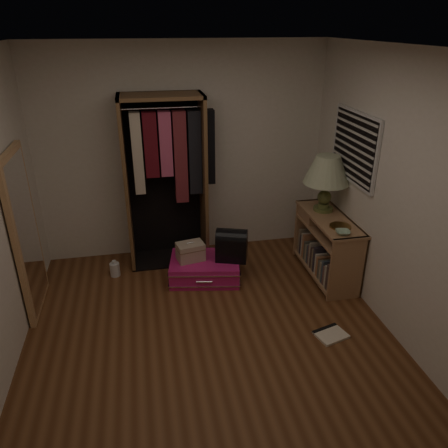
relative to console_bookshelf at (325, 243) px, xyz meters
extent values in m
plane|color=#573018|center=(-1.54, -1.05, -0.39)|extent=(4.00, 4.00, 0.00)
cube|color=beige|center=(-1.54, 0.95, 0.91)|extent=(3.50, 0.02, 2.60)
cube|color=beige|center=(-1.54, -3.05, 0.91)|extent=(3.50, 0.02, 2.60)
cube|color=beige|center=(0.21, -1.05, 0.91)|extent=(0.02, 4.00, 2.60)
cube|color=white|center=(-1.54, -1.05, 2.21)|extent=(3.50, 4.00, 0.01)
cube|color=silver|center=(0.19, -0.05, 1.16)|extent=(0.03, 0.96, 0.76)
cube|color=black|center=(0.19, -0.05, 1.16)|extent=(0.03, 0.90, 0.70)
cube|color=silver|center=(0.18, -0.05, 0.85)|extent=(0.01, 0.88, 0.02)
cube|color=silver|center=(0.18, -0.05, 0.93)|extent=(0.01, 0.88, 0.02)
cube|color=silver|center=(0.18, -0.05, 1.00)|extent=(0.01, 0.88, 0.02)
cube|color=silver|center=(0.18, -0.05, 1.08)|extent=(0.01, 0.88, 0.02)
cube|color=silver|center=(0.18, -0.05, 1.16)|extent=(0.01, 0.88, 0.02)
cube|color=silver|center=(0.18, -0.05, 1.24)|extent=(0.01, 0.88, 0.02)
cube|color=silver|center=(0.18, -0.05, 1.31)|extent=(0.01, 0.88, 0.02)
cube|color=silver|center=(0.18, -0.05, 1.39)|extent=(0.01, 0.88, 0.02)
cube|color=silver|center=(0.18, -0.05, 1.47)|extent=(0.01, 0.88, 0.02)
cube|color=#9A6E4A|center=(0.00, -0.58, -0.02)|extent=(0.40, 0.03, 0.75)
cube|color=#9A6E4A|center=(0.00, 0.49, -0.02)|extent=(0.40, 0.03, 0.75)
cube|color=#9A6E4A|center=(0.00, -0.05, -0.33)|extent=(0.40, 1.04, 0.03)
cube|color=#9A6E4A|center=(0.00, -0.05, 0.18)|extent=(0.40, 1.04, 0.03)
cube|color=#9A6E4A|center=(0.00, -0.05, 0.34)|extent=(0.42, 1.12, 0.03)
cube|color=brown|center=(0.19, -0.05, -0.02)|extent=(0.02, 1.10, 0.75)
cube|color=#9A6E4A|center=(-0.01, 0.28, 0.25)|extent=(0.36, 0.38, 0.13)
cube|color=gray|center=(-0.09, -0.52, -0.18)|extent=(0.16, 0.04, 0.27)
cube|color=#4C3833|center=(-0.07, -0.47, -0.16)|extent=(0.19, 0.04, 0.31)
cube|color=#B7AD99|center=(-0.08, -0.42, -0.18)|extent=(0.16, 0.04, 0.27)
cube|color=brown|center=(-0.07, -0.38, -0.20)|extent=(0.20, 0.03, 0.24)
cube|color=#3F4C59|center=(-0.07, -0.33, -0.18)|extent=(0.20, 0.03, 0.27)
cube|color=gray|center=(-0.09, -0.28, -0.20)|extent=(0.15, 0.04, 0.23)
cube|color=#59594C|center=(-0.06, -0.24, -0.20)|extent=(0.22, 0.04, 0.23)
cube|color=#B2724C|center=(-0.06, -0.19, -0.19)|extent=(0.21, 0.04, 0.24)
cube|color=beige|center=(-0.09, -0.14, -0.19)|extent=(0.16, 0.03, 0.26)
cube|color=#332D38|center=(-0.06, -0.09, -0.16)|extent=(0.21, 0.04, 0.32)
cube|color=gray|center=(-0.09, -0.04, -0.18)|extent=(0.15, 0.03, 0.27)
cube|color=#4C3833|center=(-0.08, 0.01, -0.18)|extent=(0.16, 0.03, 0.27)
cube|color=#B7AD99|center=(-0.06, 0.05, -0.16)|extent=(0.21, 0.03, 0.31)
cube|color=brown|center=(-0.06, 0.08, -0.19)|extent=(0.22, 0.03, 0.25)
cube|color=#3F4C59|center=(-0.06, 0.12, -0.20)|extent=(0.21, 0.03, 0.24)
cube|color=gray|center=(-0.08, 0.17, -0.21)|extent=(0.18, 0.04, 0.22)
cube|color=#59594C|center=(-0.09, 0.22, -0.20)|extent=(0.16, 0.03, 0.24)
cube|color=#B2724C|center=(-0.06, 0.27, -0.16)|extent=(0.22, 0.05, 0.31)
cube|color=beige|center=(-0.06, 0.31, -0.16)|extent=(0.20, 0.03, 0.30)
cube|color=#332D38|center=(-0.08, 0.36, -0.19)|extent=(0.18, 0.03, 0.26)
cube|color=gray|center=(-0.07, 0.41, -0.16)|extent=(0.19, 0.05, 0.32)
cube|color=brown|center=(-2.24, 0.69, 0.63)|extent=(0.04, 0.50, 2.05)
cube|color=brown|center=(-1.33, 0.69, 0.63)|extent=(0.04, 0.50, 2.05)
cube|color=brown|center=(-1.79, 0.69, 1.64)|extent=(0.95, 0.50, 0.04)
cube|color=black|center=(-1.79, 0.93, 0.63)|extent=(0.95, 0.02, 2.05)
cube|color=black|center=(-1.79, 0.69, -0.38)|extent=(0.95, 0.50, 0.02)
cylinder|color=silver|center=(-1.79, 0.69, 1.51)|extent=(0.87, 0.02, 0.02)
cube|color=beige|center=(-2.08, 0.67, 1.01)|extent=(0.12, 0.12, 0.94)
cube|color=#590F19|center=(-1.93, 0.67, 1.11)|extent=(0.15, 0.13, 0.74)
cube|color=#BF4C72|center=(-1.76, 0.67, 1.11)|extent=(0.14, 0.14, 0.74)
cube|color=maroon|center=(-1.60, 0.67, 0.94)|extent=(0.15, 0.13, 1.08)
cube|color=black|center=(-1.43, 0.67, 0.99)|extent=(0.15, 0.14, 0.98)
cube|color=black|center=(-1.27, 0.67, 1.05)|extent=(0.14, 0.14, 0.86)
cube|color=tan|center=(-3.24, -0.05, 0.46)|extent=(0.05, 0.80, 1.70)
cube|color=white|center=(-3.21, -0.05, 0.46)|extent=(0.01, 0.68, 1.58)
cube|color=#C21768|center=(-1.42, 0.15, -0.27)|extent=(0.88, 0.70, 0.25)
cube|color=silver|center=(-1.42, 0.15, -0.33)|extent=(0.91, 0.73, 0.01)
cube|color=silver|center=(-1.42, 0.15, -0.20)|extent=(0.91, 0.73, 0.01)
cylinder|color=silver|center=(-1.47, -0.14, -0.27)|extent=(0.18, 0.05, 0.02)
cube|color=tan|center=(-1.58, 0.18, -0.04)|extent=(0.34, 0.26, 0.21)
cube|color=brown|center=(-1.58, 0.18, 0.01)|extent=(0.34, 0.27, 0.01)
cylinder|color=silver|center=(-1.58, 0.18, 0.08)|extent=(0.09, 0.03, 0.01)
cube|color=black|center=(-1.11, 0.09, -0.01)|extent=(0.41, 0.33, 0.27)
cylinder|color=black|center=(-1.11, 0.09, 0.13)|extent=(0.41, 0.33, 0.23)
cylinder|color=#515B2C|center=(0.00, 0.16, 0.38)|extent=(0.27, 0.27, 0.04)
cylinder|color=#515B2C|center=(0.00, 0.16, 0.42)|extent=(0.16, 0.16, 0.05)
sphere|color=#515B2C|center=(0.00, 0.16, 0.52)|extent=(0.19, 0.19, 0.16)
cylinder|color=#515B2C|center=(0.00, 0.16, 0.65)|extent=(0.07, 0.07, 0.09)
cone|color=beige|center=(0.00, 0.16, 0.86)|extent=(0.62, 0.62, 0.32)
cone|color=silver|center=(0.00, 0.16, 0.86)|extent=(0.55, 0.55, 0.30)
cylinder|color=olive|center=(0.00, -0.31, 0.37)|extent=(0.27, 0.27, 0.01)
imported|color=#96B497|center=(-0.05, -0.48, 0.38)|extent=(0.18, 0.18, 0.04)
cylinder|color=silver|center=(-2.46, 0.41, -0.31)|extent=(0.13, 0.13, 0.16)
cylinder|color=silver|center=(-2.46, 0.41, -0.21)|extent=(0.05, 0.05, 0.04)
cube|color=beige|center=(-0.39, -1.13, -0.38)|extent=(0.34, 0.30, 0.02)
cube|color=black|center=(-0.41, -1.04, -0.38)|extent=(0.29, 0.12, 0.03)
camera|label=1|loc=(-2.06, -4.24, 2.38)|focal=35.00mm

